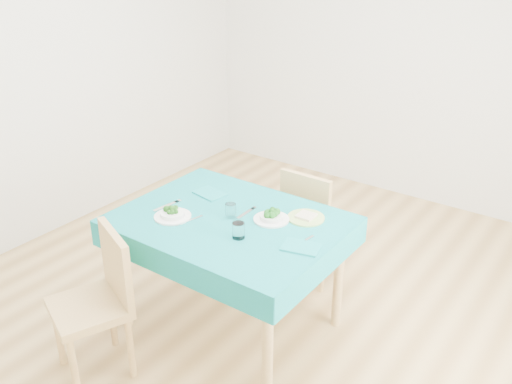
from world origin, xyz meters
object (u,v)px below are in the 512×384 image
Objects in this scene: table at (231,274)px; side_plate at (306,218)px; chair_near at (88,298)px; chair_far at (317,218)px; bowl_near at (172,212)px; bowl_far at (271,215)px.

side_plate is (0.36, 0.27, 0.38)m from table.
chair_near is 1.05× the size of chair_far.
side_plate reaches higher than table.
chair_far reaches higher than table.
bowl_near is (-0.28, -0.18, 0.41)m from table.
table is 0.81m from chair_far.
table is 1.31× the size of chair_near.
chair_near is at bearing -115.98° from table.
bowl_far is at bearing 79.88° from chair_near.
bowl_near is 0.78m from side_plate.
bowl_near is 0.58m from bowl_far.
side_plate is (0.22, -0.53, 0.30)m from chair_far.
table is 0.59m from side_plate.
chair_near is 1.11m from bowl_far.
chair_near is 4.50× the size of side_plate.
chair_far is (0.14, 0.80, 0.09)m from table.
table is 1.38× the size of chair_far.
table is at bearing 81.18° from chair_far.
chair_near reaches higher than bowl_far.
bowl_far is (0.21, 0.13, 0.41)m from table.
chair_near is at bearing -98.75° from bowl_near.
table is 0.48m from bowl_far.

